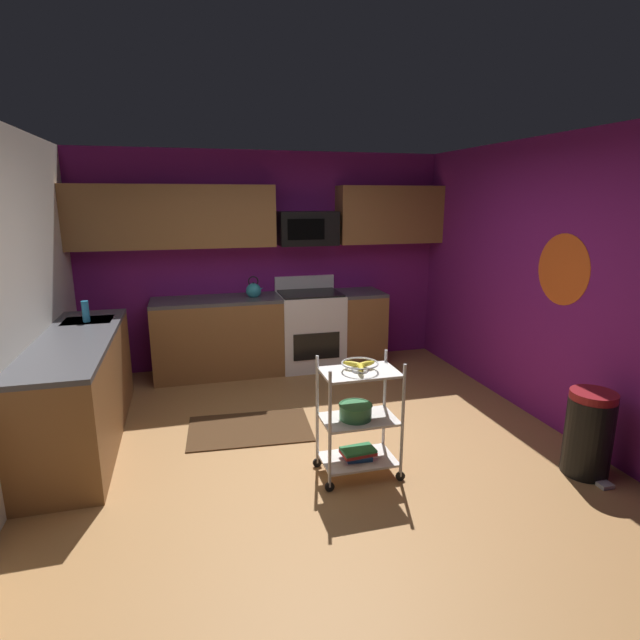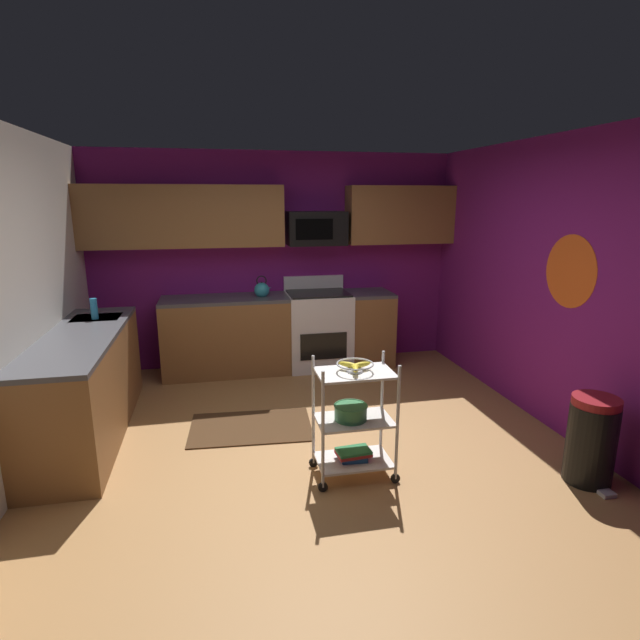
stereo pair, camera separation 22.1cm
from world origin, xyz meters
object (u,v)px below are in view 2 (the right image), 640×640
mixing_bowl_large (351,412)px  kettle (262,290)px  book_stack (353,454)px  trash_can (591,440)px  oven_range (318,329)px  dish_soap_bottle (94,309)px  microwave (316,228)px  fruit_bowl (355,366)px  rolling_cart (354,420)px

mixing_bowl_large → kettle: 2.63m
book_stack → trash_can: size_ratio=0.40×
oven_range → book_stack: bearing=-95.7°
dish_soap_bottle → kettle: bearing=25.9°
microwave → mixing_bowl_large: size_ratio=2.78×
fruit_bowl → trash_can: fruit_bowl is taller
fruit_bowl → kettle: size_ratio=1.03×
dish_soap_bottle → book_stack: bearing=-39.3°
book_stack → mixing_bowl_large: bearing=180.0°
rolling_cart → mixing_bowl_large: rolling_cart is taller
oven_range → mixing_bowl_large: 2.57m
mixing_bowl_large → trash_can: bearing=-14.3°
oven_range → rolling_cart: 2.57m
trash_can → mixing_bowl_large: bearing=165.7°
kettle → dish_soap_bottle: 1.88m
fruit_bowl → book_stack: (0.00, -0.00, -0.70)m
oven_range → microwave: bearing=90.3°
mixing_bowl_large → dish_soap_bottle: 2.76m
microwave → fruit_bowl: size_ratio=2.57×
oven_range → fruit_bowl: 2.60m
oven_range → trash_can: 3.32m
microwave → rolling_cart: microwave is taller
oven_range → rolling_cart: bearing=-95.7°
kettle → microwave: bearing=9.1°
kettle → dish_soap_bottle: (-1.69, -0.82, 0.02)m
microwave → book_stack: microwave is taller
mixing_bowl_large → microwave: bearing=83.9°
mixing_bowl_large → dish_soap_bottle: size_ratio=1.26×
mixing_bowl_large → kettle: bearing=98.9°
microwave → fruit_bowl: (-0.26, -2.66, -0.82)m
fruit_bowl → mixing_bowl_large: (-0.03, -0.00, -0.36)m
microwave → kettle: bearing=-170.9°
oven_range → book_stack: oven_range is taller
book_stack → dish_soap_bottle: dish_soap_bottle is taller
oven_range → fruit_bowl: (-0.26, -2.55, 0.40)m
rolling_cart → book_stack: bearing=63.4°
trash_can → kettle: bearing=125.2°
microwave → rolling_cart: 2.95m
oven_range → dish_soap_bottle: 2.57m
oven_range → trash_can: bearing=-64.5°
oven_range → trash_can: oven_range is taller
kettle → book_stack: bearing=-80.5°
dish_soap_bottle → trash_can: (3.80, -2.17, -0.69)m
fruit_bowl → mixing_bowl_large: 0.36m
fruit_bowl → dish_soap_bottle: (-2.11, 1.73, 0.14)m
kettle → dish_soap_bottle: kettle is taller
mixing_bowl_large → kettle: (-0.40, 2.55, 0.48)m
rolling_cart → kettle: kettle is taller
microwave → rolling_cart: (-0.26, -2.66, -1.25)m
microwave → trash_can: 3.67m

